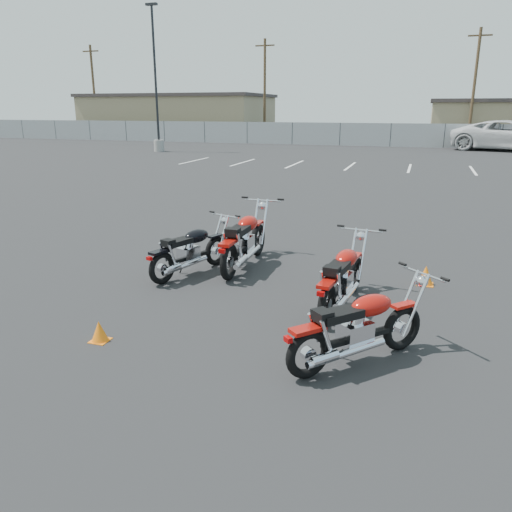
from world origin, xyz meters
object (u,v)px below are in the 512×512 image
(motorcycle_second_black, at_px, (190,251))
(motorcycle_rear_red, at_px, (359,328))
(motorcycle_third_red, at_px, (343,277))
(motorcycle_front_red, at_px, (245,240))
(white_van, at_px, (510,127))

(motorcycle_second_black, distance_m, motorcycle_rear_red, 4.13)
(motorcycle_second_black, bearing_deg, motorcycle_third_red, -13.76)
(motorcycle_rear_red, bearing_deg, motorcycle_front_red, 128.85)
(motorcycle_third_red, xyz_separation_m, motorcycle_rear_red, (0.46, -1.72, -0.01))
(motorcycle_second_black, bearing_deg, motorcycle_front_red, 42.49)
(motorcycle_second_black, xyz_separation_m, motorcycle_rear_red, (3.34, -2.43, 0.01))
(motorcycle_rear_red, xyz_separation_m, white_van, (6.18, 34.62, 1.21))
(motorcycle_front_red, height_order, motorcycle_third_red, motorcycle_front_red)
(motorcycle_third_red, height_order, white_van, white_van)
(motorcycle_front_red, bearing_deg, motorcycle_rear_red, -51.15)
(motorcycle_front_red, relative_size, motorcycle_rear_red, 1.33)
(motorcycle_front_red, distance_m, motorcycle_third_red, 2.53)
(motorcycle_rear_red, bearing_deg, motorcycle_third_red, 104.81)
(motorcycle_third_red, height_order, motorcycle_rear_red, motorcycle_third_red)
(motorcycle_front_red, height_order, white_van, white_van)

